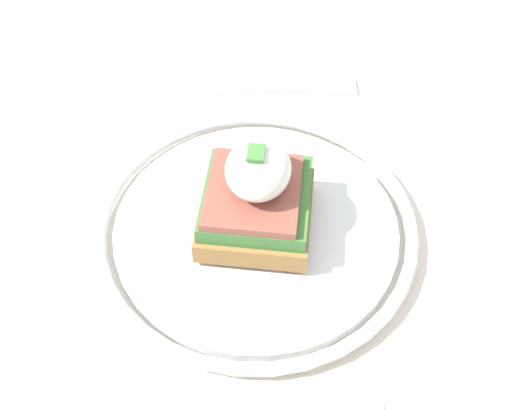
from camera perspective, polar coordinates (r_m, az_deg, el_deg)
The scene contains 4 objects.
dining_table at distance 0.61m, azimuth -4.12°, elevation -9.99°, with size 0.89×0.88×0.77m.
plate at distance 0.50m, azimuth -0.00°, elevation -1.97°, with size 0.25×0.25×0.02m.
sandwich at distance 0.48m, azimuth 0.04°, elevation 0.75°, with size 0.09×0.08×0.08m.
fork at distance 0.63m, azimuth 2.66°, elevation 10.26°, with size 0.04×0.15×0.00m.
Camera 1 is at (0.29, 0.08, 1.18)m, focal length 45.00 mm.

